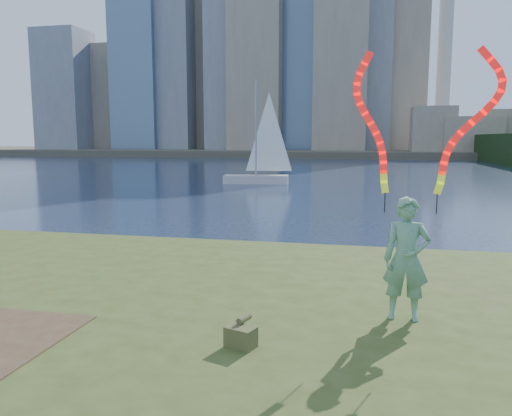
# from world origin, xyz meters

# --- Properties ---
(ground) EXTENTS (320.00, 320.00, 0.00)m
(ground) POSITION_xyz_m (0.00, 0.00, 0.00)
(ground) COLOR #18243C
(ground) RESTS_ON ground
(grassy_knoll) EXTENTS (20.00, 18.00, 0.80)m
(grassy_knoll) POSITION_xyz_m (0.00, -2.30, 0.34)
(grassy_knoll) COLOR #39491A
(grassy_knoll) RESTS_ON ground
(far_shore) EXTENTS (320.00, 40.00, 1.20)m
(far_shore) POSITION_xyz_m (0.00, 95.00, 0.60)
(far_shore) COLOR #484435
(far_shore) RESTS_ON ground
(woman_with_ribbons) EXTENTS (2.11, 0.46, 4.15)m
(woman_with_ribbons) POSITION_xyz_m (3.83, -0.75, 2.19)
(woman_with_ribbons) COLOR #136C38
(woman_with_ribbons) RESTS_ON grassy_knoll
(canvas_bag) EXTENTS (0.43, 0.48, 0.35)m
(canvas_bag) POSITION_xyz_m (1.74, -2.25, 0.94)
(canvas_bag) COLOR #485027
(canvas_bag) RESTS_ON grassy_knoll
(sailboat) EXTENTS (5.22, 2.18, 7.84)m
(sailboat) POSITION_xyz_m (-4.70, 28.90, 1.35)
(sailboat) COLOR silver
(sailboat) RESTS_ON ground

